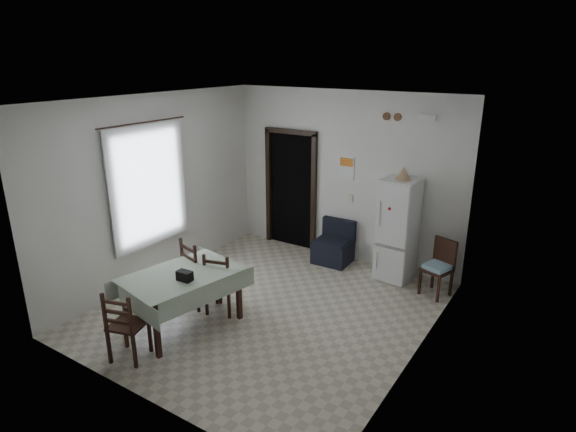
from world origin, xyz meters
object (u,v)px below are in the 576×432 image
(dining_table, at_px, (184,300))
(dining_chair_near_head, at_px, (128,324))
(navy_seat, at_px, (333,242))
(dining_chair_far_right, at_px, (222,282))
(fridge, at_px, (397,230))
(corner_chair, at_px, (437,269))
(dining_chair_far_left, at_px, (201,271))

(dining_table, distance_m, dining_chair_near_head, 0.87)
(navy_seat, xyz_separation_m, dining_chair_far_right, (-0.51, -2.33, 0.09))
(dining_table, bearing_deg, fridge, 69.87)
(navy_seat, height_order, corner_chair, corner_chair)
(navy_seat, distance_m, dining_chair_far_left, 2.49)
(corner_chair, distance_m, dining_table, 3.67)
(dining_table, bearing_deg, navy_seat, 88.54)
(navy_seat, bearing_deg, dining_chair_far_right, -104.12)
(dining_chair_far_left, bearing_deg, dining_chair_far_right, -166.35)
(corner_chair, bearing_deg, navy_seat, -168.82)
(corner_chair, bearing_deg, dining_table, -115.17)
(fridge, xyz_separation_m, dining_chair_far_left, (-2.03, -2.31, -0.32))
(navy_seat, xyz_separation_m, corner_chair, (1.85, -0.23, 0.07))
(navy_seat, bearing_deg, fridge, -1.76)
(dining_table, height_order, dining_chair_far_right, dining_chair_far_right)
(fridge, distance_m, dining_chair_far_right, 2.86)
(fridge, height_order, dining_chair_far_right, fridge)
(fridge, bearing_deg, corner_chair, -14.76)
(corner_chair, relative_size, dining_chair_near_head, 0.95)
(dining_table, relative_size, dining_chair_far_right, 1.60)
(dining_chair_far_right, relative_size, dining_chair_near_head, 1.00)
(navy_seat, distance_m, dining_chair_far_right, 2.38)
(navy_seat, height_order, dining_chair_far_left, dining_chair_far_left)
(dining_chair_near_head, bearing_deg, dining_chair_far_right, -115.60)
(corner_chair, relative_size, dining_chair_far_right, 0.95)
(dining_chair_far_left, distance_m, dining_chair_far_right, 0.40)
(dining_chair_far_left, xyz_separation_m, dining_chair_near_head, (0.19, -1.45, -0.05))
(fridge, height_order, navy_seat, fridge)
(fridge, xyz_separation_m, corner_chair, (0.73, -0.23, -0.39))
(dining_chair_far_left, height_order, dining_chair_far_right, dining_chair_far_left)
(navy_seat, height_order, dining_table, dining_table)
(dining_chair_far_left, bearing_deg, dining_chair_near_head, 113.01)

